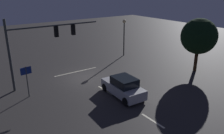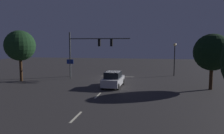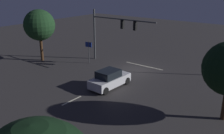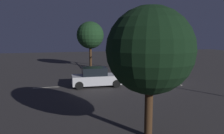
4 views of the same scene
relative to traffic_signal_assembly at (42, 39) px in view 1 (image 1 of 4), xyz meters
name	(u,v)px [view 1 (image 1 of 4)]	position (x,y,z in m)	size (l,w,h in m)	color
ground_plane	(84,77)	(-3.80, 0.65, -4.31)	(80.00, 80.00, 0.00)	#2D2B2B
traffic_signal_assembly	(42,39)	(0.00, 0.00, 0.00)	(8.74, 0.47, 6.37)	#383A3D
lane_dash_far	(105,90)	(-3.80, 4.65, -4.31)	(2.20, 0.16, 0.01)	beige
lane_dash_mid	(153,121)	(-3.80, 10.65, -4.31)	(2.20, 0.16, 0.01)	beige
stop_bar	(76,72)	(-3.80, -1.19, -4.31)	(5.00, 0.16, 0.01)	beige
car_approaching	(123,87)	(-4.50, 6.36, -3.51)	(2.07, 4.44, 1.70)	#B7B7BC
street_lamp_left_kerb	(124,30)	(-12.00, -3.26, -0.92)	(0.44, 0.44, 4.82)	black
route_sign	(26,75)	(2.16, 1.96, -2.37)	(0.90, 0.17, 2.68)	#383A3D
tree_left_far	(199,36)	(-14.73, 6.06, -0.44)	(3.79, 3.79, 5.78)	#382314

